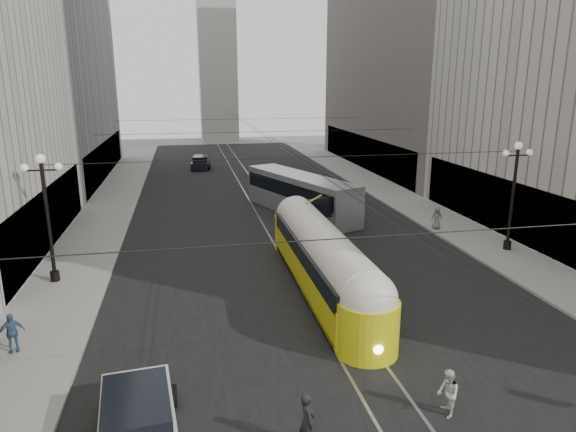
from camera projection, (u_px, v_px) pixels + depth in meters
name	position (u px, v px, depth m)	size (l,w,h in m)	color
road	(261.00, 205.00, 41.89)	(20.00, 85.00, 0.02)	black
sidewalk_left	(113.00, 201.00, 42.90)	(4.00, 72.00, 0.15)	gray
sidewalk_right	(384.00, 190.00, 47.48)	(4.00, 72.00, 0.15)	gray
rail_left	(252.00, 206.00, 41.75)	(0.12, 85.00, 0.04)	gray
rail_right	(270.00, 205.00, 42.04)	(0.12, 85.00, 0.04)	gray
building_left_far	(29.00, 33.00, 49.11)	(12.60, 28.60, 28.60)	#999999
building_right_far	(419.00, 20.00, 56.23)	(12.60, 32.60, 32.60)	#514C47
distant_tower	(217.00, 48.00, 83.08)	(6.00, 6.00, 31.36)	#B2AFA8
lamppost_left_mid	(47.00, 211.00, 24.79)	(1.86, 0.44, 6.37)	black
lamppost_right_mid	(514.00, 190.00, 29.60)	(1.86, 0.44, 6.37)	black
catenary	(264.00, 134.00, 39.46)	(25.00, 72.00, 0.23)	black
streetcar	(322.00, 257.00, 24.74)	(2.43, 15.07, 3.28)	yellow
city_bus	(301.00, 193.00, 38.71)	(6.60, 12.29, 3.01)	#ACAFB2
sedan_silver	(138.00, 424.00, 14.12)	(2.50, 5.10, 1.56)	#B9BABF
sedan_white_far	(273.00, 175.00, 51.46)	(2.57, 5.02, 1.52)	#BABABA
sedan_dark_far	(201.00, 163.00, 59.34)	(2.43, 4.78, 1.45)	black
pedestrian_crossing_a	(307.00, 422.00, 13.95)	(0.64, 0.42, 1.75)	black
pedestrian_crossing_b	(448.00, 393.00, 15.42)	(0.73, 0.57, 1.51)	silver
pedestrian_sidewalk_right	(437.00, 218.00, 34.50)	(0.74, 0.45, 1.51)	slate
pedestrian_sidewalk_left	(12.00, 333.00, 18.80)	(0.89, 0.51, 1.52)	#3C5D83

